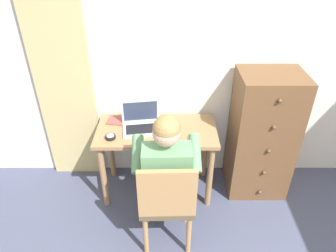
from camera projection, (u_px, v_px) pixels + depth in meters
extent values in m
cube|color=silver|center=(212.00, 60.00, 2.80)|extent=(4.80, 0.05, 2.50)
cube|color=#CCB77A|center=(64.00, 82.00, 2.85)|extent=(0.53, 0.03, 2.13)
cube|color=#9E754C|center=(157.00, 131.00, 2.81)|extent=(1.09, 0.54, 0.03)
cylinder|color=#9E754C|center=(104.00, 177.00, 2.83)|extent=(0.06, 0.06, 0.69)
cylinder|color=#9E754C|center=(210.00, 177.00, 2.83)|extent=(0.06, 0.06, 0.69)
cylinder|color=#9E754C|center=(111.00, 149.00, 3.19)|extent=(0.06, 0.06, 0.69)
cylinder|color=#9E754C|center=(205.00, 149.00, 3.19)|extent=(0.06, 0.06, 0.69)
cube|color=brown|center=(262.00, 136.00, 2.91)|extent=(0.56, 0.45, 1.24)
sphere|color=brown|center=(260.00, 192.00, 2.97)|extent=(0.04, 0.04, 0.04)
sphere|color=brown|center=(264.00, 173.00, 2.84)|extent=(0.04, 0.04, 0.04)
sphere|color=brown|center=(269.00, 151.00, 2.70)|extent=(0.04, 0.04, 0.04)
sphere|color=brown|center=(275.00, 127.00, 2.57)|extent=(0.04, 0.04, 0.04)
sphere|color=brown|center=(280.00, 101.00, 2.43)|extent=(0.04, 0.04, 0.04)
cube|color=brown|center=(167.00, 199.00, 2.46)|extent=(0.43, 0.41, 0.05)
cube|color=tan|center=(168.00, 194.00, 2.18)|extent=(0.42, 0.05, 0.42)
cylinder|color=tan|center=(186.00, 204.00, 2.73)|extent=(0.04, 0.04, 0.43)
cylinder|color=tan|center=(148.00, 205.00, 2.72)|extent=(0.04, 0.04, 0.43)
cylinder|color=tan|center=(189.00, 235.00, 2.46)|extent=(0.04, 0.04, 0.43)
cylinder|color=tan|center=(146.00, 235.00, 2.45)|extent=(0.04, 0.04, 0.43)
cylinder|color=#4C4C4C|center=(177.00, 175.00, 2.62)|extent=(0.15, 0.40, 0.14)
cylinder|color=#4C4C4C|center=(156.00, 176.00, 2.62)|extent=(0.15, 0.40, 0.14)
cylinder|color=#4C4C4C|center=(176.00, 181.00, 2.93)|extent=(0.11, 0.11, 0.50)
cylinder|color=#4C4C4C|center=(157.00, 181.00, 2.92)|extent=(0.11, 0.11, 0.50)
cube|color=#609366|center=(167.00, 173.00, 2.30)|extent=(0.36, 0.21, 0.46)
cylinder|color=#609366|center=(196.00, 153.00, 2.37)|extent=(0.10, 0.30, 0.25)
cylinder|color=#609366|center=(138.00, 154.00, 2.36)|extent=(0.10, 0.30, 0.25)
cylinder|color=#DBAD8E|center=(193.00, 149.00, 2.60)|extent=(0.08, 0.27, 0.11)
cylinder|color=#DBAD8E|center=(140.00, 149.00, 2.59)|extent=(0.08, 0.27, 0.11)
sphere|color=#DBAD8E|center=(167.00, 133.00, 2.12)|extent=(0.20, 0.20, 0.20)
sphere|color=#9E7A47|center=(167.00, 129.00, 2.10)|extent=(0.20, 0.20, 0.20)
cube|color=silver|center=(142.00, 129.00, 2.79)|extent=(0.37, 0.29, 0.02)
cube|color=black|center=(142.00, 129.00, 2.77)|extent=(0.30, 0.19, 0.00)
cube|color=silver|center=(141.00, 111.00, 2.83)|extent=(0.34, 0.06, 0.22)
cube|color=#2D3851|center=(141.00, 111.00, 2.82)|extent=(0.30, 0.05, 0.18)
ellipsoid|color=black|center=(177.00, 130.00, 2.76)|extent=(0.06, 0.10, 0.03)
cylinder|color=black|center=(111.00, 137.00, 2.68)|extent=(0.09, 0.09, 0.03)
cylinder|color=silver|center=(111.00, 136.00, 2.67)|extent=(0.06, 0.06, 0.00)
cube|color=#994742|center=(119.00, 121.00, 2.91)|extent=(0.23, 0.18, 0.01)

